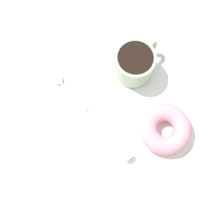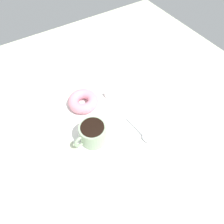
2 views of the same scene
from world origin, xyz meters
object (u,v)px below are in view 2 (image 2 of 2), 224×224
Objects in this scene: coffee_cup at (93,133)px; sugar_cube at (107,94)px; donut at (83,101)px; spoon at (143,135)px.

coffee_cup is 6.34× the size of sugar_cube.
donut is 0.92× the size of spoon.
coffee_cup reaches higher than spoon.
coffee_cup is at bearing 151.97° from spoon.
donut is at bearing 175.22° from sugar_cube.
sugar_cube is at bearing 92.64° from spoon.
coffee_cup is 0.95× the size of spoon.
spoon is at bearing -28.03° from coffee_cup.
sugar_cube reaches higher than spoon.
donut is 6.10× the size of sugar_cube.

